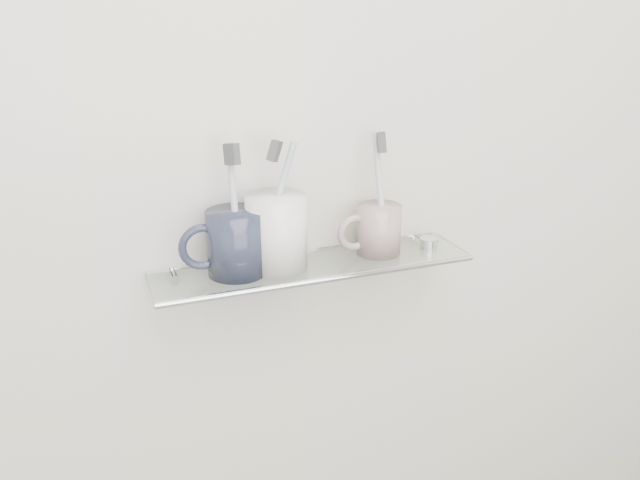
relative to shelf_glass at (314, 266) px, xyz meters
name	(u,v)px	position (x,y,z in m)	size (l,w,h in m)	color
wall_back	(300,160)	(0.00, 0.06, 0.15)	(2.50, 2.50, 0.00)	beige
shelf_glass	(314,266)	(0.00, 0.00, 0.00)	(0.50, 0.12, 0.01)	silver
shelf_rail	(327,279)	(0.00, -0.06, 0.00)	(0.01, 0.01, 0.50)	silver
bracket_left	(174,280)	(-0.21, 0.05, -0.01)	(0.02, 0.02, 0.03)	silver
bracket_right	(418,245)	(0.21, 0.05, -0.01)	(0.02, 0.02, 0.03)	silver
mug_left	(236,243)	(-0.12, 0.00, 0.05)	(0.09, 0.09, 0.10)	black
mug_left_handle	(203,247)	(-0.17, 0.00, 0.05)	(0.07, 0.07, 0.01)	black
toothbrush_left	(235,209)	(-0.12, 0.00, 0.10)	(0.01, 0.01, 0.19)	#AFADC3
bristles_left	(232,154)	(-0.12, 0.00, 0.19)	(0.01, 0.02, 0.03)	#3C3D3F
mug_center	(277,232)	(-0.06, 0.00, 0.06)	(0.09, 0.09, 0.11)	white
mug_center_handle	(243,236)	(-0.11, 0.00, 0.06)	(0.08, 0.08, 0.01)	white
toothbrush_center	(276,204)	(-0.06, 0.00, 0.10)	(0.01, 0.01, 0.19)	#8EA5B1
bristles_center	(275,151)	(-0.06, 0.00, 0.19)	(0.01, 0.02, 0.03)	#3C3D3F
mug_right	(379,229)	(0.11, 0.00, 0.04)	(0.07, 0.07, 0.08)	silver
mug_right_handle	(355,233)	(0.07, 0.00, 0.04)	(0.06, 0.06, 0.01)	silver
toothbrush_right	(380,193)	(0.11, 0.00, 0.10)	(0.01, 0.01, 0.19)	#BCB5B5
bristles_right	(382,142)	(0.11, 0.00, 0.19)	(0.01, 0.02, 0.03)	#3C3D3F
chrome_cap	(429,242)	(0.21, 0.00, 0.01)	(0.03, 0.03, 0.01)	silver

